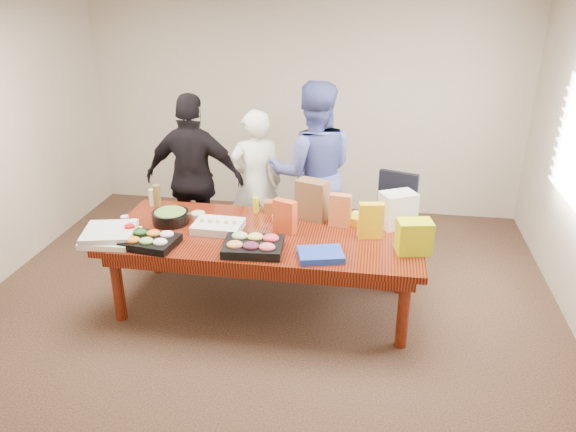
% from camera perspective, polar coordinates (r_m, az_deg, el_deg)
% --- Properties ---
extents(floor, '(5.50, 5.00, 0.02)m').
position_cam_1_polar(floor, '(5.40, -2.26, -9.07)').
color(floor, '#47301E').
rests_on(floor, ground).
extents(ceiling, '(5.50, 5.00, 0.02)m').
position_cam_1_polar(ceiling, '(4.55, -2.84, 21.17)').
color(ceiling, white).
rests_on(ceiling, wall_back).
extents(wall_back, '(5.50, 0.04, 2.70)m').
position_cam_1_polar(wall_back, '(7.18, 1.58, 11.07)').
color(wall_back, beige).
rests_on(wall_back, floor).
extents(wall_front, '(5.50, 0.04, 2.70)m').
position_cam_1_polar(wall_front, '(2.66, -13.72, -12.72)').
color(wall_front, beige).
rests_on(wall_front, floor).
extents(conference_table, '(2.80, 1.20, 0.75)m').
position_cam_1_polar(conference_table, '(5.20, -2.33, -5.49)').
color(conference_table, '#4C1C0F').
rests_on(conference_table, floor).
extents(office_chair, '(0.63, 0.63, 0.98)m').
position_cam_1_polar(office_chair, '(5.87, 10.93, -1.12)').
color(office_chair, black).
rests_on(office_chair, floor).
extents(person_center, '(0.70, 0.59, 1.63)m').
position_cam_1_polar(person_center, '(6.03, -3.31, 3.28)').
color(person_center, white).
rests_on(person_center, floor).
extents(person_right, '(1.05, 0.89, 1.93)m').
position_cam_1_polar(person_right, '(5.91, 2.56, 4.44)').
color(person_right, '#4B57A3').
rests_on(person_right, floor).
extents(person_left, '(1.07, 0.46, 1.81)m').
position_cam_1_polar(person_left, '(5.98, -9.52, 3.75)').
color(person_left, black).
rests_on(person_left, floor).
extents(veggie_tray, '(0.48, 0.40, 0.07)m').
position_cam_1_polar(veggie_tray, '(4.93, -13.87, -2.58)').
color(veggie_tray, black).
rests_on(veggie_tray, conference_table).
extents(fruit_tray, '(0.52, 0.42, 0.07)m').
position_cam_1_polar(fruit_tray, '(4.70, -3.57, -3.14)').
color(fruit_tray, black).
rests_on(fruit_tray, conference_table).
extents(sheet_cake, '(0.45, 0.34, 0.08)m').
position_cam_1_polar(sheet_cake, '(5.10, -7.14, -1.06)').
color(sheet_cake, white).
rests_on(sheet_cake, conference_table).
extents(salad_bowl, '(0.44, 0.44, 0.11)m').
position_cam_1_polar(salad_bowl, '(5.32, -11.90, -0.13)').
color(salad_bowl, black).
rests_on(salad_bowl, conference_table).
extents(chip_bag_blue, '(0.42, 0.36, 0.05)m').
position_cam_1_polar(chip_bag_blue, '(4.59, 3.35, -3.97)').
color(chip_bag_blue, '#1D3EB5').
rests_on(chip_bag_blue, conference_table).
extents(chip_bag_red, '(0.23, 0.16, 0.30)m').
position_cam_1_polar(chip_bag_red, '(4.99, -0.32, -0.03)').
color(chip_bag_red, '#CF461E').
rests_on(chip_bag_red, conference_table).
extents(chip_bag_yellow, '(0.23, 0.12, 0.32)m').
position_cam_1_polar(chip_bag_yellow, '(4.93, 8.47, -0.46)').
color(chip_bag_yellow, yellow).
rests_on(chip_bag_yellow, conference_table).
extents(chip_bag_orange, '(0.21, 0.11, 0.31)m').
position_cam_1_polar(chip_bag_orange, '(5.13, 5.35, 0.59)').
color(chip_bag_orange, orange).
rests_on(chip_bag_orange, conference_table).
extents(mayo_jar, '(0.10, 0.10, 0.13)m').
position_cam_1_polar(mayo_jar, '(5.34, -0.38, 0.60)').
color(mayo_jar, beige).
rests_on(mayo_jar, conference_table).
extents(mustard_bottle, '(0.06, 0.06, 0.16)m').
position_cam_1_polar(mustard_bottle, '(5.44, -3.27, 1.13)').
color(mustard_bottle, '#D7D80D').
rests_on(mustard_bottle, conference_table).
extents(dressing_bottle, '(0.07, 0.07, 0.22)m').
position_cam_1_polar(dressing_bottle, '(5.72, -13.21, 2.03)').
color(dressing_bottle, brown).
rests_on(dressing_bottle, conference_table).
extents(ranch_bottle, '(0.06, 0.06, 0.17)m').
position_cam_1_polar(ranch_bottle, '(5.75, -13.73, 1.83)').
color(ranch_bottle, beige).
rests_on(ranch_bottle, conference_table).
extents(banana_bunch, '(0.28, 0.24, 0.08)m').
position_cam_1_polar(banana_bunch, '(5.24, 6.45, -0.30)').
color(banana_bunch, yellow).
rests_on(banana_bunch, conference_table).
extents(bread_loaf, '(0.29, 0.15, 0.11)m').
position_cam_1_polar(bread_loaf, '(5.46, -1.03, 0.99)').
color(bread_loaf, brown).
rests_on(bread_loaf, conference_table).
extents(kraft_bag, '(0.33, 0.25, 0.38)m').
position_cam_1_polar(kraft_bag, '(5.26, 2.49, 1.68)').
color(kraft_bag, brown).
rests_on(kraft_bag, conference_table).
extents(red_cup, '(0.11, 0.11, 0.12)m').
position_cam_1_polar(red_cup, '(5.11, -15.82, -1.53)').
color(red_cup, '#BA0B0B').
rests_on(red_cup, conference_table).
extents(clear_cup_a, '(0.08, 0.08, 0.11)m').
position_cam_1_polar(clear_cup_a, '(5.22, -15.46, -0.99)').
color(clear_cup_a, white).
rests_on(clear_cup_a, conference_table).
extents(clear_cup_b, '(0.08, 0.08, 0.10)m').
position_cam_1_polar(clear_cup_b, '(5.35, -16.32, -0.52)').
color(clear_cup_b, silver).
rests_on(clear_cup_b, conference_table).
extents(pizza_box_lower, '(0.46, 0.46, 0.05)m').
position_cam_1_polar(pizza_box_lower, '(5.11, -17.69, -2.16)').
color(pizza_box_lower, white).
rests_on(pizza_box_lower, conference_table).
extents(pizza_box_upper, '(0.52, 0.52, 0.05)m').
position_cam_1_polar(pizza_box_upper, '(5.11, -17.78, -1.57)').
color(pizza_box_upper, silver).
rests_on(pizza_box_upper, pizza_box_lower).
extents(plate_a, '(0.29, 0.29, 0.01)m').
position_cam_1_polar(plate_a, '(5.36, 10.24, -0.38)').
color(plate_a, white).
rests_on(plate_a, conference_table).
extents(plate_b, '(0.24, 0.24, 0.01)m').
position_cam_1_polar(plate_b, '(5.41, 7.55, 0.03)').
color(plate_b, white).
rests_on(plate_b, conference_table).
extents(dip_bowl_a, '(0.18, 0.18, 0.06)m').
position_cam_1_polar(dip_bowl_a, '(5.25, -0.75, -0.19)').
color(dip_bowl_a, beige).
rests_on(dip_bowl_a, conference_table).
extents(dip_bowl_b, '(0.15, 0.15, 0.05)m').
position_cam_1_polar(dip_bowl_b, '(5.39, -9.17, 0.07)').
color(dip_bowl_b, beige).
rests_on(dip_bowl_b, conference_table).
extents(grocery_bag_white, '(0.37, 0.34, 0.33)m').
position_cam_1_polar(grocery_bag_white, '(5.20, 11.14, 0.64)').
color(grocery_bag_white, silver).
rests_on(grocery_bag_white, conference_table).
extents(grocery_bag_yellow, '(0.32, 0.25, 0.28)m').
position_cam_1_polar(grocery_bag_yellow, '(4.75, 12.74, -2.07)').
color(grocery_bag_yellow, '#CFE011').
rests_on(grocery_bag_yellow, conference_table).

